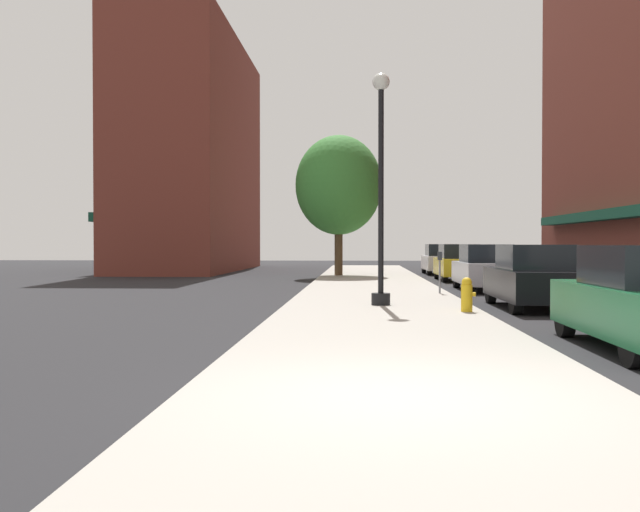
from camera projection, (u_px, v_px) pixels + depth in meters
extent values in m
plane|color=#232326|center=(486.00, 291.00, 25.08)|extent=(90.00, 90.00, 0.00)
cube|color=#A8A399|center=(372.00, 287.00, 26.30)|extent=(4.80, 50.00, 0.12)
cube|color=brown|center=(193.00, 156.00, 44.75)|extent=(6.00, 18.00, 14.44)
cube|color=#144C38|center=(141.00, 221.00, 45.01)|extent=(0.90, 15.30, 0.50)
cylinder|color=black|center=(381.00, 299.00, 18.07)|extent=(0.48, 0.48, 0.30)
cylinder|color=black|center=(381.00, 191.00, 18.02)|extent=(0.14, 0.14, 5.20)
sphere|color=silver|center=(381.00, 82.00, 17.97)|extent=(0.44, 0.44, 0.44)
cylinder|color=gold|center=(467.00, 298.00, 16.27)|extent=(0.26, 0.26, 0.62)
sphere|color=gold|center=(467.00, 283.00, 16.26)|extent=(0.24, 0.24, 0.24)
cylinder|color=gold|center=(473.00, 294.00, 16.26)|extent=(0.12, 0.10, 0.10)
cylinder|color=slate|center=(440.00, 277.00, 22.29)|extent=(0.06, 0.06, 1.05)
cube|color=#33383D|center=(440.00, 256.00, 22.28)|extent=(0.14, 0.09, 0.26)
cylinder|color=#4C3823|center=(339.00, 246.00, 35.12)|extent=(0.40, 0.40, 2.86)
ellipsoid|color=#387F33|center=(339.00, 185.00, 35.07)|extent=(4.28, 4.28, 4.93)
cylinder|color=black|center=(565.00, 319.00, 12.74)|extent=(0.22, 0.64, 0.64)
cylinder|color=black|center=(634.00, 345.00, 9.54)|extent=(0.22, 0.64, 0.64)
cylinder|color=black|center=(491.00, 292.00, 19.95)|extent=(0.22, 0.64, 0.64)
cylinder|color=black|center=(547.00, 292.00, 19.86)|extent=(0.22, 0.64, 0.64)
cylinder|color=black|center=(516.00, 301.00, 16.75)|extent=(0.22, 0.64, 0.64)
cylinder|color=black|center=(583.00, 302.00, 16.67)|extent=(0.22, 0.64, 0.64)
cube|color=black|center=(533.00, 284.00, 18.30)|extent=(1.80, 4.30, 0.76)
cube|color=black|center=(534.00, 257.00, 18.14)|extent=(1.56, 2.20, 0.64)
cylinder|color=black|center=(457.00, 279.00, 26.96)|extent=(0.22, 0.64, 0.64)
cylinder|color=black|center=(498.00, 280.00, 26.87)|extent=(0.22, 0.64, 0.64)
cylinder|color=black|center=(470.00, 284.00, 23.76)|extent=(0.22, 0.64, 0.64)
cylinder|color=black|center=(517.00, 284.00, 23.68)|extent=(0.22, 0.64, 0.64)
cube|color=#B2B2BA|center=(485.00, 273.00, 25.31)|extent=(1.80, 4.30, 0.76)
cube|color=black|center=(486.00, 253.00, 25.15)|extent=(1.56, 2.20, 0.64)
cylinder|color=black|center=(437.00, 272.00, 33.80)|extent=(0.22, 0.64, 0.64)
cylinder|color=black|center=(470.00, 272.00, 33.72)|extent=(0.22, 0.64, 0.64)
cylinder|color=black|center=(445.00, 275.00, 30.61)|extent=(0.22, 0.64, 0.64)
cylinder|color=black|center=(481.00, 275.00, 30.52)|extent=(0.22, 0.64, 0.64)
cube|color=gold|center=(458.00, 267.00, 32.16)|extent=(1.80, 4.30, 0.76)
cube|color=black|center=(459.00, 251.00, 32.00)|extent=(1.56, 2.20, 0.64)
cylinder|color=black|center=(424.00, 267.00, 40.59)|extent=(0.22, 0.64, 0.64)
cylinder|color=black|center=(451.00, 267.00, 40.50)|extent=(0.22, 0.64, 0.64)
cylinder|color=black|center=(429.00, 269.00, 37.39)|extent=(0.22, 0.64, 0.64)
cylinder|color=black|center=(459.00, 270.00, 37.31)|extent=(0.22, 0.64, 0.64)
cube|color=silver|center=(441.00, 263.00, 38.94)|extent=(1.80, 4.30, 0.76)
cube|color=black|center=(441.00, 250.00, 38.78)|extent=(1.56, 2.20, 0.64)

